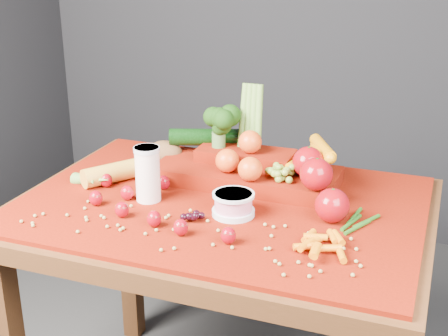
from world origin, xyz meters
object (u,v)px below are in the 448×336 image
(yogurt_bowl, at_px, (233,203))
(produce_mound, at_px, (259,164))
(table, at_px, (221,237))
(milk_glass, at_px, (148,172))

(yogurt_bowl, height_order, produce_mound, produce_mound)
(table, bearing_deg, produce_mound, 69.74)
(table, xyz_separation_m, milk_glass, (-0.19, -0.06, 0.19))
(yogurt_bowl, bearing_deg, table, 130.37)
(table, bearing_deg, yogurt_bowl, -49.63)
(table, relative_size, produce_mound, 1.84)
(milk_glass, bearing_deg, yogurt_bowl, -2.20)
(table, xyz_separation_m, produce_mound, (0.06, 0.15, 0.17))
(table, distance_m, produce_mound, 0.23)
(milk_glass, relative_size, produce_mound, 0.25)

